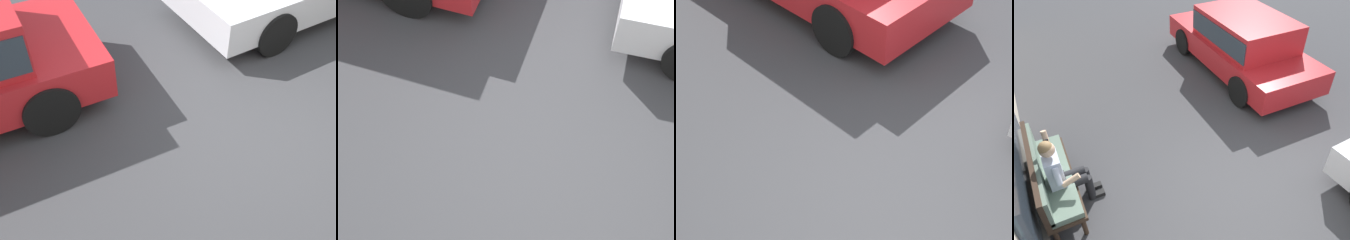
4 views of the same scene
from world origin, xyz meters
The scene contains 1 object.
ground_plane centered at (0.00, 0.00, 0.00)m, with size 60.00×60.00×0.00m, color #38383A.
Camera 2 is at (-0.34, 2.60, 4.81)m, focal length 55.00 mm.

